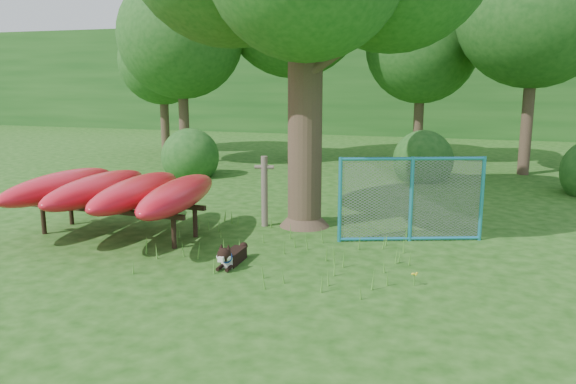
% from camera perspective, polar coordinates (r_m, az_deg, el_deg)
% --- Properties ---
extents(ground, '(80.00, 80.00, 0.00)m').
position_cam_1_polar(ground, '(9.26, -3.45, -7.40)').
color(ground, '#16430D').
rests_on(ground, ground).
extents(wooden_post, '(0.40, 0.16, 1.46)m').
position_cam_1_polar(wooden_post, '(11.48, -2.41, 0.26)').
color(wooden_post, brown).
rests_on(wooden_post, ground).
extents(kayak_rack, '(3.77, 3.50, 1.17)m').
position_cam_1_polar(kayak_rack, '(11.23, -17.01, 0.16)').
color(kayak_rack, black).
rests_on(kayak_rack, ground).
extents(husky_dog, '(0.25, 0.98, 0.44)m').
position_cam_1_polar(husky_dog, '(9.23, -5.83, -6.51)').
color(husky_dog, black).
rests_on(husky_dog, ground).
extents(fence_section, '(2.59, 0.99, 2.66)m').
position_cam_1_polar(fence_section, '(10.63, 12.41, -0.73)').
color(fence_section, teal).
rests_on(fence_section, ground).
extents(wildflower_clump, '(0.10, 0.08, 0.21)m').
position_cam_1_polar(wildflower_clump, '(8.49, 12.73, -8.23)').
color(wildflower_clump, '#4A892D').
rests_on(wildflower_clump, ground).
extents(bg_tree_a, '(4.40, 4.40, 6.70)m').
position_cam_1_polar(bg_tree_a, '(20.65, -10.82, 15.33)').
color(bg_tree_a, '#3E2E22').
rests_on(bg_tree_a, ground).
extents(bg_tree_b, '(5.20, 5.20, 8.22)m').
position_cam_1_polar(bg_tree_b, '(21.27, 0.57, 18.44)').
color(bg_tree_b, '#3E2E22').
rests_on(bg_tree_b, ground).
extents(bg_tree_c, '(4.00, 4.00, 6.12)m').
position_cam_1_polar(bg_tree_c, '(21.28, 13.43, 14.08)').
color(bg_tree_c, '#3E2E22').
rests_on(bg_tree_c, ground).
extents(bg_tree_d, '(4.80, 4.80, 7.50)m').
position_cam_1_polar(bg_tree_d, '(19.39, 23.91, 16.65)').
color(bg_tree_d, '#3E2E22').
rests_on(bg_tree_d, ground).
extents(bg_tree_f, '(3.60, 3.60, 5.55)m').
position_cam_1_polar(bg_tree_f, '(24.44, -12.65, 12.83)').
color(bg_tree_f, '#3E2E22').
rests_on(bg_tree_f, ground).
extents(shrub_left, '(1.80, 1.80, 1.80)m').
position_cam_1_polar(shrub_left, '(17.93, -9.83, 1.61)').
color(shrub_left, '#1A4C18').
rests_on(shrub_left, ground).
extents(shrub_mid, '(1.80, 1.80, 1.80)m').
position_cam_1_polar(shrub_mid, '(17.48, 13.45, 1.22)').
color(shrub_mid, '#1A4C18').
rests_on(shrub_mid, ground).
extents(wooded_hillside, '(80.00, 12.00, 6.00)m').
position_cam_1_polar(wooded_hillside, '(36.32, 12.77, 11.08)').
color(wooded_hillside, '#1A4C18').
rests_on(wooded_hillside, ground).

